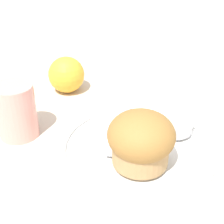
# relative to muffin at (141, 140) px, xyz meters

# --- Properties ---
(ground_plane) EXTENTS (3.00, 3.00, 0.00)m
(ground_plane) POSITION_rel_muffin_xyz_m (0.02, 0.05, -0.06)
(ground_plane) COLOR beige
(plate) EXTENTS (0.23, 0.23, 0.02)m
(plate) POSITION_rel_muffin_xyz_m (0.03, 0.02, -0.05)
(plate) COLOR white
(plate) RESTS_ON ground_plane
(muffin) EXTENTS (0.09, 0.09, 0.08)m
(muffin) POSITION_rel_muffin_xyz_m (0.00, 0.00, 0.00)
(muffin) COLOR tan
(muffin) RESTS_ON plate
(cream_ramekin) EXTENTS (0.06, 0.06, 0.02)m
(cream_ramekin) POSITION_rel_muffin_xyz_m (0.10, -0.00, -0.03)
(cream_ramekin) COLOR silver
(cream_ramekin) RESTS_ON plate
(berry_pair) EXTENTS (0.03, 0.02, 0.02)m
(berry_pair) POSITION_rel_muffin_xyz_m (0.05, 0.07, -0.03)
(berry_pair) COLOR maroon
(berry_pair) RESTS_ON plate
(butter_knife) EXTENTS (0.14, 0.08, 0.00)m
(butter_knife) POSITION_rel_muffin_xyz_m (0.05, 0.07, -0.03)
(butter_knife) COLOR #B7B7BC
(butter_knife) RESTS_ON plate
(orange_fruit) EXTENTS (0.08, 0.08, 0.08)m
(orange_fruit) POSITION_rel_muffin_xyz_m (0.12, 0.26, -0.02)
(orange_fruit) COLOR #F4A82D
(orange_fruit) RESTS_ON ground_plane
(juice_glass) EXTENTS (0.07, 0.07, 0.09)m
(juice_glass) POSITION_rel_muffin_xyz_m (-0.04, 0.21, -0.01)
(juice_glass) COLOR #E5998C
(juice_glass) RESTS_ON ground_plane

